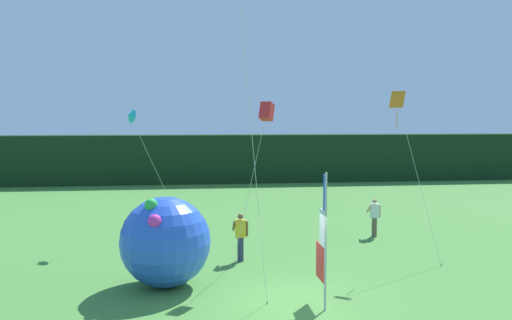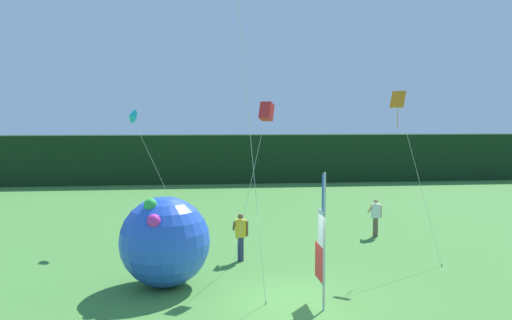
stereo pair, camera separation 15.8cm
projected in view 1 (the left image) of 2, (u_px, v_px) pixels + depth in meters
ground_plane at (294, 302)px, 14.60m from camera, size 120.00×120.00×0.00m
distant_treeline at (226, 159)px, 42.14m from camera, size 80.00×2.40×3.80m
banner_flag at (323, 242)px, 14.13m from camera, size 0.06×1.03×3.67m
person_near_banner at (374, 216)px, 22.69m from camera, size 0.55×0.48×1.64m
person_mid_field at (240, 236)px, 18.74m from camera, size 0.55×0.48×1.71m
inflatable_balloon at (165, 242)px, 15.86m from camera, size 2.73×2.73×2.76m
kite_red_box_0 at (266, 112)px, 17.46m from camera, size 1.40×0.89×5.62m
kite_cyan_delta_1 at (131, 117)px, 21.91m from camera, size 2.57×0.81×5.49m
kite_orange_diamond_2 at (400, 110)px, 18.72m from camera, size 1.54×1.50×6.05m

